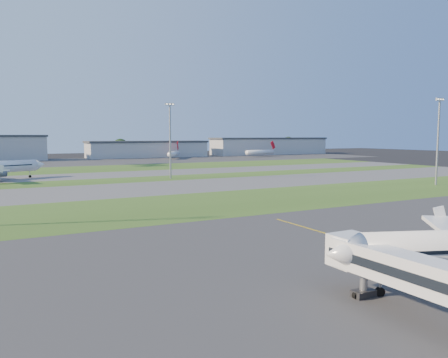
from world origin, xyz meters
TOP-DOWN VIEW (x-y plane):
  - ground at (0.00, 0.00)m, footprint 700.00×700.00m
  - apron_near at (0.00, 0.00)m, footprint 300.00×70.00m
  - grass_strip_a at (0.00, 52.00)m, footprint 300.00×34.00m
  - taxiway_a at (0.00, 85.00)m, footprint 300.00×32.00m
  - grass_strip_b at (0.00, 110.00)m, footprint 300.00×18.00m
  - taxiway_b at (0.00, 132.00)m, footprint 300.00×26.00m
  - grass_strip_c at (0.00, 165.00)m, footprint 300.00×40.00m
  - apron_far at (0.00, 225.00)m, footprint 400.00×80.00m
  - yellow_line at (5.00, 0.00)m, footprint 0.25×60.00m
  - mini_jet_near at (63.83, 228.62)m, footprint 16.98×24.97m
  - mini_jet_far at (126.95, 224.90)m, footprint 28.25×8.96m
  - light_mast_centre at (15.00, 108.00)m, footprint 3.20×0.70m
  - light_mast_east at (78.00, 52.00)m, footprint 3.20×0.70m
  - hangar_east at (55.00, 255.00)m, footprint 81.60×23.00m
  - hangar_far_east at (155.00, 255.00)m, footprint 96.90×23.00m
  - tree_mid_west at (-20.00, 266.00)m, footprint 9.90×9.90m
  - tree_mid_east at (40.00, 269.00)m, footprint 11.55×11.55m
  - tree_east at (115.00, 267.00)m, footprint 10.45×10.45m
  - tree_far_east at (185.00, 271.00)m, footprint 12.65×12.65m

SIDE VIEW (x-z plane):
  - ground at x=0.00m, z-range 0.00..0.00m
  - yellow_line at x=5.00m, z-range -0.01..0.01m
  - apron_near at x=0.00m, z-range 0.00..0.01m
  - grass_strip_a at x=0.00m, z-range 0.00..0.01m
  - taxiway_a at x=0.00m, z-range 0.00..0.01m
  - grass_strip_b at x=0.00m, z-range 0.00..0.01m
  - taxiway_b at x=0.00m, z-range 0.00..0.01m
  - grass_strip_c at x=0.00m, z-range 0.00..0.01m
  - apron_far at x=0.00m, z-range 0.00..0.01m
  - mini_jet_near at x=63.83m, z-range -1.46..8.02m
  - mini_jet_far at x=126.95m, z-range -1.46..8.02m
  - hangar_east at x=55.00m, z-range 0.04..11.24m
  - tree_mid_west at x=-20.00m, z-range 0.44..11.24m
  - tree_east at x=115.00m, z-range 0.46..11.86m
  - hangar_far_east at x=155.00m, z-range 0.04..13.24m
  - tree_mid_east at x=40.00m, z-range 0.51..13.11m
  - tree_far_east at x=185.00m, z-range 0.56..14.36m
  - light_mast_centre at x=15.00m, z-range 1.91..27.71m
  - light_mast_east at x=78.00m, z-range 1.91..27.71m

